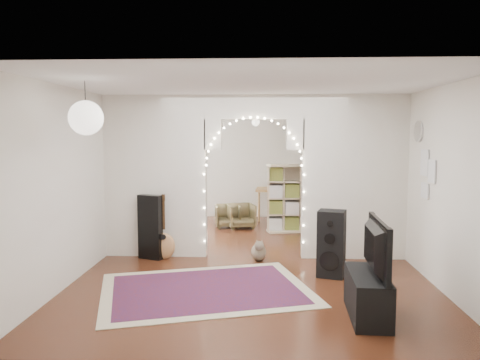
{
  "coord_description": "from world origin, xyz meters",
  "views": [
    {
      "loc": [
        0.14,
        -7.75,
        2.07
      ],
      "look_at": [
        -0.25,
        0.3,
        1.27
      ],
      "focal_mm": 35.0,
      "sensor_mm": 36.0,
      "label": 1
    }
  ],
  "objects_px": {
    "dining_table": "(281,191)",
    "floor_speaker": "(331,244)",
    "bookcase": "(300,198)",
    "media_console": "(367,295)",
    "dining_chair_left": "(228,216)",
    "acoustic_guitar": "(164,235)",
    "dining_chair_right": "(241,216)"
  },
  "relations": [
    {
      "from": "floor_speaker",
      "to": "media_console",
      "type": "xyz_separation_m",
      "value": [
        0.19,
        -1.5,
        -0.23
      ]
    },
    {
      "from": "acoustic_guitar",
      "to": "bookcase",
      "type": "xyz_separation_m",
      "value": [
        2.42,
        2.32,
        0.32
      ]
    },
    {
      "from": "media_console",
      "to": "dining_chair_left",
      "type": "relative_size",
      "value": 1.8
    },
    {
      "from": "bookcase",
      "to": "dining_chair_left",
      "type": "bearing_deg",
      "value": 153.21
    },
    {
      "from": "acoustic_guitar",
      "to": "bookcase",
      "type": "relative_size",
      "value": 0.64
    },
    {
      "from": "acoustic_guitar",
      "to": "dining_table",
      "type": "height_order",
      "value": "acoustic_guitar"
    },
    {
      "from": "media_console",
      "to": "bookcase",
      "type": "bearing_deg",
      "value": 97.66
    },
    {
      "from": "floor_speaker",
      "to": "acoustic_guitar",
      "type": "bearing_deg",
      "value": 179.58
    },
    {
      "from": "floor_speaker",
      "to": "bookcase",
      "type": "distance_m",
      "value": 3.15
    },
    {
      "from": "media_console",
      "to": "dining_chair_left",
      "type": "distance_m",
      "value": 5.35
    },
    {
      "from": "acoustic_guitar",
      "to": "floor_speaker",
      "type": "xyz_separation_m",
      "value": [
        2.62,
        -0.82,
        0.08
      ]
    },
    {
      "from": "floor_speaker",
      "to": "media_console",
      "type": "distance_m",
      "value": 1.53
    },
    {
      "from": "dining_chair_right",
      "to": "acoustic_guitar",
      "type": "bearing_deg",
      "value": -129.86
    },
    {
      "from": "media_console",
      "to": "dining_table",
      "type": "height_order",
      "value": "dining_table"
    },
    {
      "from": "acoustic_guitar",
      "to": "bookcase",
      "type": "bearing_deg",
      "value": 42.66
    },
    {
      "from": "dining_table",
      "to": "dining_chair_right",
      "type": "height_order",
      "value": "dining_table"
    },
    {
      "from": "media_console",
      "to": "acoustic_guitar",
      "type": "bearing_deg",
      "value": 143.31
    },
    {
      "from": "bookcase",
      "to": "dining_chair_right",
      "type": "relative_size",
      "value": 2.42
    },
    {
      "from": "dining_table",
      "to": "bookcase",
      "type": "bearing_deg",
      "value": -72.71
    },
    {
      "from": "floor_speaker",
      "to": "dining_chair_left",
      "type": "bearing_deg",
      "value": 133.73
    },
    {
      "from": "dining_table",
      "to": "acoustic_guitar",
      "type": "bearing_deg",
      "value": -116.23
    },
    {
      "from": "media_console",
      "to": "dining_chair_right",
      "type": "distance_m",
      "value": 5.2
    },
    {
      "from": "floor_speaker",
      "to": "dining_table",
      "type": "bearing_deg",
      "value": 113.82
    },
    {
      "from": "media_console",
      "to": "dining_table",
      "type": "relative_size",
      "value": 0.8
    },
    {
      "from": "acoustic_guitar",
      "to": "floor_speaker",
      "type": "bearing_deg",
      "value": -18.55
    },
    {
      "from": "bookcase",
      "to": "floor_speaker",
      "type": "bearing_deg",
      "value": -100.66
    },
    {
      "from": "dining_chair_left",
      "to": "dining_chair_right",
      "type": "distance_m",
      "value": 0.3
    },
    {
      "from": "bookcase",
      "to": "media_console",
      "type": "bearing_deg",
      "value": -99.47
    },
    {
      "from": "acoustic_guitar",
      "to": "floor_speaker",
      "type": "distance_m",
      "value": 2.74
    },
    {
      "from": "dining_table",
      "to": "floor_speaker",
      "type": "bearing_deg",
      "value": -79.94
    },
    {
      "from": "media_console",
      "to": "dining_chair_left",
      "type": "height_order",
      "value": "dining_chair_left"
    },
    {
      "from": "dining_chair_right",
      "to": "media_console",
      "type": "bearing_deg",
      "value": -87.45
    }
  ]
}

